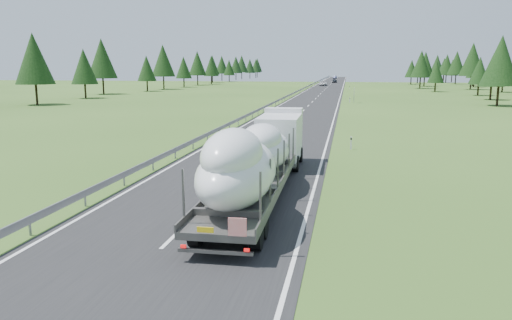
% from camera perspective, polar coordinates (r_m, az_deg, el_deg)
% --- Properties ---
extents(road_surface, '(10.00, 400.00, 0.02)m').
position_cam_1_polar(road_surface, '(108.25, 7.17, 7.29)').
color(road_surface, black).
rests_on(road_surface, ground).
extents(guardrail, '(0.10, 400.00, 0.76)m').
position_cam_1_polar(guardrail, '(108.58, 4.36, 7.67)').
color(guardrail, slate).
rests_on(guardrail, ground).
extents(marker_posts, '(0.13, 350.08, 1.00)m').
position_cam_1_polar(marker_posts, '(162.99, 10.62, 8.48)').
color(marker_posts, silver).
rests_on(marker_posts, ground).
extents(highway_sign, '(0.08, 0.90, 2.60)m').
position_cam_1_polar(highway_sign, '(88.01, 11.15, 7.59)').
color(highway_sign, slate).
rests_on(highway_sign, ground).
extents(tree_line_right, '(28.01, 312.95, 12.65)m').
position_cam_1_polar(tree_line_right, '(118.85, 27.25, 9.85)').
color(tree_line_right, black).
rests_on(tree_line_right, ground).
extents(tree_line_left, '(15.17, 312.37, 12.60)m').
position_cam_1_polar(tree_line_left, '(129.50, -12.97, 10.84)').
color(tree_line_left, black).
rests_on(tree_line_left, ground).
extents(boat_truck, '(2.89, 18.85, 4.01)m').
position_cam_1_polar(boat_truck, '(23.64, 0.32, 0.68)').
color(boat_truck, silver).
rests_on(boat_truck, ground).
extents(distant_van, '(2.63, 5.42, 1.49)m').
position_cam_1_polar(distant_van, '(165.67, 7.66, 8.67)').
color(distant_van, silver).
rests_on(distant_van, ground).
extents(distant_car_dark, '(1.91, 4.38, 1.47)m').
position_cam_1_polar(distant_car_dark, '(196.60, 8.97, 8.93)').
color(distant_car_dark, black).
rests_on(distant_car_dark, ground).
extents(distant_car_blue, '(1.95, 4.74, 1.53)m').
position_cam_1_polar(distant_car_blue, '(260.46, 9.01, 9.32)').
color(distant_car_blue, '#161D3E').
rests_on(distant_car_blue, ground).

